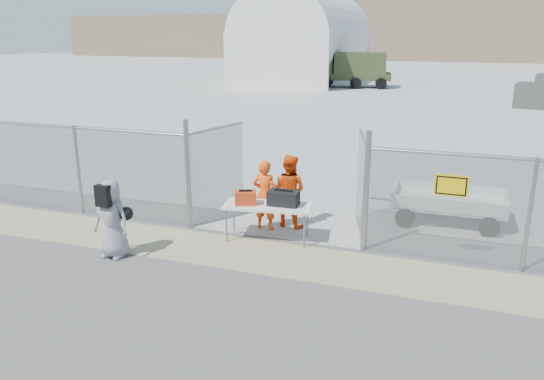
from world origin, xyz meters
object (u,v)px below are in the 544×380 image
at_px(folding_table, 268,222).
at_px(utility_trailer, 448,205).
at_px(security_worker_left, 265,195).
at_px(visitor, 112,219).
at_px(security_worker_right, 289,191).

distance_m(folding_table, utility_trailer, 4.40).
distance_m(security_worker_left, visitor, 3.37).
relative_size(folding_table, security_worker_right, 1.11).
height_order(folding_table, security_worker_right, security_worker_right).
xyz_separation_m(visitor, utility_trailer, (6.22, 4.35, -0.40)).
relative_size(security_worker_left, visitor, 1.01).
relative_size(security_worker_left, security_worker_right, 0.96).
height_order(visitor, utility_trailer, visitor).
xyz_separation_m(folding_table, utility_trailer, (3.63, 2.48, 0.00)).
distance_m(folding_table, security_worker_right, 1.09).
bearing_deg(utility_trailer, visitor, -145.24).
height_order(security_worker_left, visitor, security_worker_left).
bearing_deg(security_worker_right, security_worker_left, 51.60).
bearing_deg(security_worker_left, utility_trailer, -150.68).
bearing_deg(security_worker_left, visitor, 50.13).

